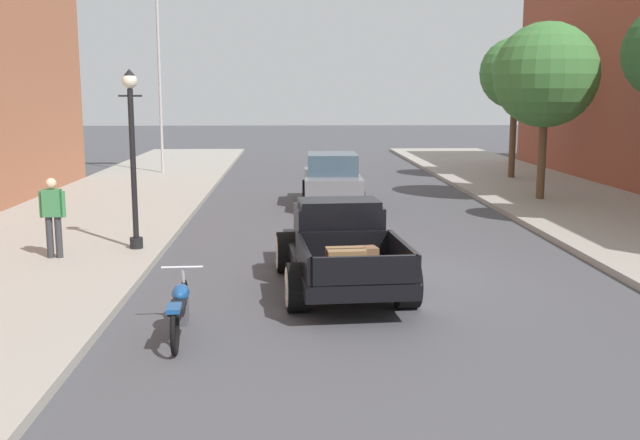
{
  "coord_description": "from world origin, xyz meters",
  "views": [
    {
      "loc": [
        -1.73,
        -13.68,
        3.48
      ],
      "look_at": [
        -1.12,
        0.81,
        1.0
      ],
      "focal_mm": 41.49,
      "sensor_mm": 36.0,
      "label": 1
    }
  ],
  "objects": [
    {
      "name": "ground_plane",
      "position": [
        0.0,
        0.0,
        0.0
      ],
      "size": [
        140.0,
        140.0,
        0.0
      ],
      "primitive_type": "plane",
      "color": "#47474C"
    },
    {
      "name": "hotrod_truck_black",
      "position": [
        -0.83,
        -0.45,
        0.75
      ],
      "size": [
        2.42,
        5.03,
        1.58
      ],
      "color": "black",
      "rests_on": "ground"
    },
    {
      "name": "motorcycle_parked",
      "position": [
        -3.32,
        -3.36,
        0.44
      ],
      "size": [
        0.62,
        2.12,
        0.93
      ],
      "color": "black",
      "rests_on": "ground"
    },
    {
      "name": "car_background_grey",
      "position": [
        -0.39,
        9.46,
        0.77
      ],
      "size": [
        1.93,
        4.33,
        1.65
      ],
      "color": "slate",
      "rests_on": "ground"
    },
    {
      "name": "pedestrian_sidewalk_left",
      "position": [
        -6.56,
        1.41,
        1.09
      ],
      "size": [
        0.53,
        0.22,
        1.65
      ],
      "color": "#333338",
      "rests_on": "sidewalk_left"
    },
    {
      "name": "street_lamp_near",
      "position": [
        -5.08,
        2.29,
        2.39
      ],
      "size": [
        0.5,
        0.32,
        3.85
      ],
      "color": "black",
      "rests_on": "sidewalk_left"
    },
    {
      "name": "flagpole",
      "position": [
        -6.94,
        18.25,
        5.77
      ],
      "size": [
        1.74,
        0.16,
        9.16
      ],
      "color": "#B2B2B7",
      "rests_on": "sidewalk_left"
    },
    {
      "name": "street_tree_second",
      "position": [
        6.35,
        9.63,
        4.06
      ],
      "size": [
        3.3,
        3.3,
        5.57
      ],
      "color": "brown",
      "rests_on": "sidewalk_right"
    },
    {
      "name": "street_tree_third",
      "position": [
        7.26,
        15.77,
        4.28
      ],
      "size": [
        2.82,
        2.82,
        5.56
      ],
      "color": "brown",
      "rests_on": "sidewalk_right"
    }
  ]
}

